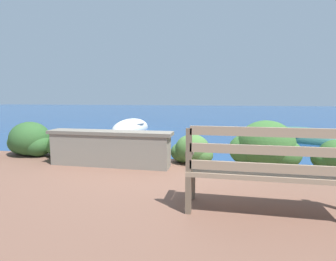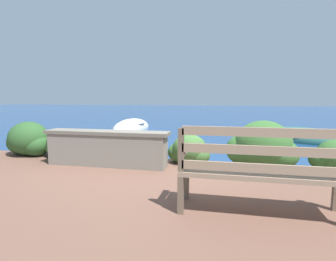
% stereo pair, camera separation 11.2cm
% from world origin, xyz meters
% --- Properties ---
extents(ground_plane, '(80.00, 80.00, 0.00)m').
position_xyz_m(ground_plane, '(0.00, 0.00, 0.00)').
color(ground_plane, navy).
extents(park_bench, '(1.68, 0.48, 0.93)m').
position_xyz_m(park_bench, '(1.60, -2.21, 0.71)').
color(park_bench, brown).
rests_on(park_bench, patio_terrace).
extents(stone_wall, '(2.24, 0.39, 0.62)m').
position_xyz_m(stone_wall, '(-0.80, -0.71, 0.53)').
color(stone_wall, gray).
rests_on(stone_wall, patio_terrace).
extents(hedge_clump_far_left, '(1.04, 0.75, 0.70)m').
position_xyz_m(hedge_clump_far_left, '(-2.79, -0.26, 0.52)').
color(hedge_clump_far_left, '#2D5628').
rests_on(hedge_clump_far_left, patio_terrace).
extents(hedge_clump_left, '(0.85, 0.61, 0.58)m').
position_xyz_m(hedge_clump_left, '(-1.96, -0.27, 0.47)').
color(hedge_clump_left, '#38662D').
rests_on(hedge_clump_left, patio_terrace).
extents(hedge_clump_centre, '(0.76, 0.55, 0.52)m').
position_xyz_m(hedge_clump_centre, '(-0.71, -0.42, 0.45)').
color(hedge_clump_centre, '#38662D').
rests_on(hedge_clump_centre, patio_terrace).
extents(hedge_clump_right, '(0.79, 0.57, 0.54)m').
position_xyz_m(hedge_clump_right, '(0.60, -0.27, 0.45)').
color(hedge_clump_right, '#426B33').
rests_on(hedge_clump_right, patio_terrace).
extents(hedge_clump_far_right, '(1.20, 0.86, 0.82)m').
position_xyz_m(hedge_clump_far_right, '(1.86, -0.27, 0.57)').
color(hedge_clump_far_right, '#38662D').
rests_on(hedge_clump_far_right, patio_terrace).
extents(rowboat_nearest, '(3.06, 2.52, 0.79)m').
position_xyz_m(rowboat_nearest, '(3.72, 4.20, 0.07)').
color(rowboat_nearest, '#336B5B').
rests_on(rowboat_nearest, ground_plane).
extents(rowboat_mid, '(1.45, 2.74, 0.88)m').
position_xyz_m(rowboat_mid, '(-2.70, 5.78, 0.07)').
color(rowboat_mid, silver).
rests_on(rowboat_mid, ground_plane).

